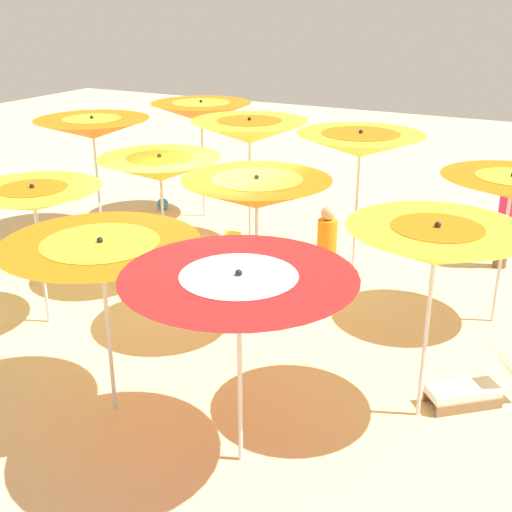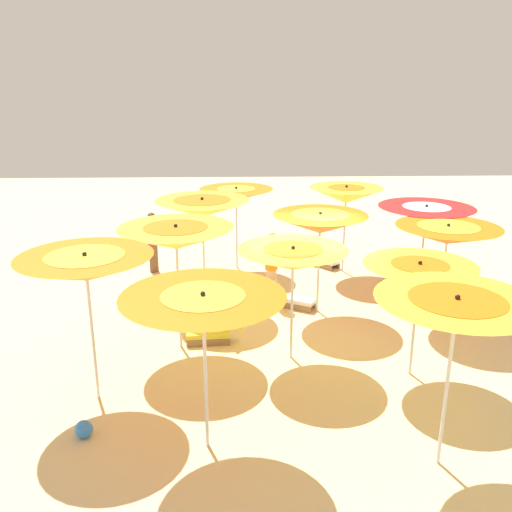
{
  "view_description": "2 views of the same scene",
  "coord_description": "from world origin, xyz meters",
  "px_view_note": "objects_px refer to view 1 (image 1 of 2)",
  "views": [
    {
      "loc": [
        8.21,
        5.14,
        4.62
      ],
      "look_at": [
        0.45,
        1.09,
        1.13
      ],
      "focal_mm": 46.52,
      "sensor_mm": 36.0,
      "label": 1
    },
    {
      "loc": [
        -1.3,
        -10.51,
        5.1
      ],
      "look_at": [
        -0.95,
        0.96,
        1.38
      ],
      "focal_mm": 38.87,
      "sensor_mm": 36.0,
      "label": 2
    }
  ],
  "objects_px": {
    "beach_umbrella_10": "(34,199)",
    "beach_ball": "(163,204)",
    "beach_umbrella_1": "(360,145)",
    "beachgoer_1": "(326,257)",
    "beach_umbrella_7": "(93,128)",
    "lounger_1": "(241,247)",
    "beach_umbrella_5": "(257,193)",
    "beach_umbrella_6": "(160,169)",
    "beach_umbrella_8": "(239,290)",
    "lounger_2": "(291,303)",
    "beach_umbrella_3": "(201,112)",
    "beach_umbrella_9": "(102,258)",
    "beach_umbrella_0": "(512,187)",
    "lounger_0": "(472,388)",
    "beachgoer_0": "(506,221)",
    "beach_umbrella_2": "(249,132)",
    "beach_umbrella_4": "(436,246)"
  },
  "relations": [
    {
      "from": "beach_umbrella_10",
      "to": "beach_ball",
      "type": "distance_m",
      "value": 5.91
    },
    {
      "from": "beach_umbrella_1",
      "to": "beachgoer_1",
      "type": "relative_size",
      "value": 1.5
    },
    {
      "from": "beach_umbrella_7",
      "to": "beach_umbrella_10",
      "type": "relative_size",
      "value": 1.12
    },
    {
      "from": "lounger_1",
      "to": "beach_umbrella_5",
      "type": "bearing_deg",
      "value": -150.77
    },
    {
      "from": "beach_umbrella_6",
      "to": "beachgoer_1",
      "type": "height_order",
      "value": "beach_umbrella_6"
    },
    {
      "from": "beach_umbrella_8",
      "to": "lounger_1",
      "type": "xyz_separation_m",
      "value": [
        -5.05,
        -2.76,
        -1.77
      ]
    },
    {
      "from": "lounger_2",
      "to": "beach_umbrella_8",
      "type": "bearing_deg",
      "value": 43.65
    },
    {
      "from": "beach_umbrella_3",
      "to": "beach_umbrella_5",
      "type": "relative_size",
      "value": 1.09
    },
    {
      "from": "beach_umbrella_9",
      "to": "lounger_1",
      "type": "xyz_separation_m",
      "value": [
        -4.94,
        -0.99,
        -1.73
      ]
    },
    {
      "from": "beach_umbrella_7",
      "to": "beachgoer_1",
      "type": "xyz_separation_m",
      "value": [
        1.23,
        5.46,
        -1.26
      ]
    },
    {
      "from": "beach_umbrella_1",
      "to": "beach_umbrella_0",
      "type": "bearing_deg",
      "value": 73.26
    },
    {
      "from": "lounger_0",
      "to": "beachgoer_1",
      "type": "bearing_deg",
      "value": -72.51
    },
    {
      "from": "lounger_1",
      "to": "beachgoer_1",
      "type": "height_order",
      "value": "beachgoer_1"
    },
    {
      "from": "beach_umbrella_3",
      "to": "beach_umbrella_10",
      "type": "xyz_separation_m",
      "value": [
        5.42,
        0.6,
        -0.37
      ]
    },
    {
      "from": "beachgoer_0",
      "to": "beachgoer_1",
      "type": "relative_size",
      "value": 0.98
    },
    {
      "from": "beach_umbrella_2",
      "to": "beachgoer_1",
      "type": "relative_size",
      "value": 1.49
    },
    {
      "from": "beach_umbrella_10",
      "to": "beach_umbrella_2",
      "type": "bearing_deg",
      "value": 164.32
    },
    {
      "from": "beach_umbrella_0",
      "to": "beach_umbrella_8",
      "type": "relative_size",
      "value": 1.0
    },
    {
      "from": "lounger_0",
      "to": "lounger_1",
      "type": "distance_m",
      "value": 5.52
    },
    {
      "from": "beach_ball",
      "to": "lounger_0",
      "type": "bearing_deg",
      "value": 59.09
    },
    {
      "from": "beach_umbrella_6",
      "to": "lounger_1",
      "type": "relative_size",
      "value": 1.95
    },
    {
      "from": "beachgoer_1",
      "to": "beach_umbrella_7",
      "type": "bearing_deg",
      "value": -54.83
    },
    {
      "from": "beach_umbrella_1",
      "to": "beach_ball",
      "type": "bearing_deg",
      "value": -106.36
    },
    {
      "from": "beach_umbrella_7",
      "to": "beach_umbrella_6",
      "type": "bearing_deg",
      "value": 61.01
    },
    {
      "from": "beach_umbrella_0",
      "to": "beach_umbrella_9",
      "type": "distance_m",
      "value": 5.73
    },
    {
      "from": "beach_umbrella_7",
      "to": "beach_umbrella_8",
      "type": "height_order",
      "value": "beach_umbrella_7"
    },
    {
      "from": "beach_umbrella_0",
      "to": "beach_umbrella_9",
      "type": "relative_size",
      "value": 1.05
    },
    {
      "from": "beach_umbrella_7",
      "to": "beachgoer_0",
      "type": "xyz_separation_m",
      "value": [
        -1.86,
        7.61,
        -1.28
      ]
    },
    {
      "from": "beach_umbrella_3",
      "to": "lounger_0",
      "type": "bearing_deg",
      "value": 54.89
    },
    {
      "from": "beach_umbrella_9",
      "to": "beach_ball",
      "type": "distance_m",
      "value": 8.02
    },
    {
      "from": "beach_umbrella_0",
      "to": "beach_ball",
      "type": "relative_size",
      "value": 8.6
    },
    {
      "from": "beach_umbrella_7",
      "to": "beach_umbrella_4",
      "type": "bearing_deg",
      "value": 66.12
    },
    {
      "from": "beach_umbrella_5",
      "to": "beach_ball",
      "type": "relative_size",
      "value": 8.68
    },
    {
      "from": "beach_umbrella_1",
      "to": "lounger_1",
      "type": "distance_m",
      "value": 2.97
    },
    {
      "from": "beach_umbrella_2",
      "to": "lounger_2",
      "type": "bearing_deg",
      "value": 40.0
    },
    {
      "from": "beach_umbrella_1",
      "to": "lounger_1",
      "type": "bearing_deg",
      "value": -82.7
    },
    {
      "from": "beach_umbrella_5",
      "to": "beach_umbrella_9",
      "type": "relative_size",
      "value": 1.06
    },
    {
      "from": "beach_umbrella_4",
      "to": "beach_umbrella_7",
      "type": "bearing_deg",
      "value": -113.88
    },
    {
      "from": "beach_umbrella_6",
      "to": "beach_umbrella_10",
      "type": "bearing_deg",
      "value": -18.23
    },
    {
      "from": "beach_umbrella_0",
      "to": "beach_umbrella_6",
      "type": "bearing_deg",
      "value": -78.81
    },
    {
      "from": "lounger_0",
      "to": "beachgoer_1",
      "type": "relative_size",
      "value": 0.68
    },
    {
      "from": "beach_umbrella_8",
      "to": "beach_umbrella_10",
      "type": "bearing_deg",
      "value": -109.45
    },
    {
      "from": "lounger_2",
      "to": "beachgoer_0",
      "type": "height_order",
      "value": "beachgoer_0"
    },
    {
      "from": "lounger_2",
      "to": "beachgoer_0",
      "type": "xyz_separation_m",
      "value": [
        -3.5,
        2.54,
        0.67
      ]
    },
    {
      "from": "beachgoer_0",
      "to": "beachgoer_1",
      "type": "bearing_deg",
      "value": -62.01
    },
    {
      "from": "beach_umbrella_0",
      "to": "beach_umbrella_5",
      "type": "height_order",
      "value": "beach_umbrella_5"
    },
    {
      "from": "beach_umbrella_4",
      "to": "beach_umbrella_7",
      "type": "xyz_separation_m",
      "value": [
        -3.31,
        -7.48,
        0.02
      ]
    },
    {
      "from": "lounger_2",
      "to": "beach_umbrella_6",
      "type": "bearing_deg",
      "value": -66.79
    },
    {
      "from": "beach_umbrella_0",
      "to": "beach_umbrella_2",
      "type": "bearing_deg",
      "value": -103.06
    },
    {
      "from": "beach_umbrella_7",
      "to": "lounger_1",
      "type": "height_order",
      "value": "beach_umbrella_7"
    }
  ]
}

